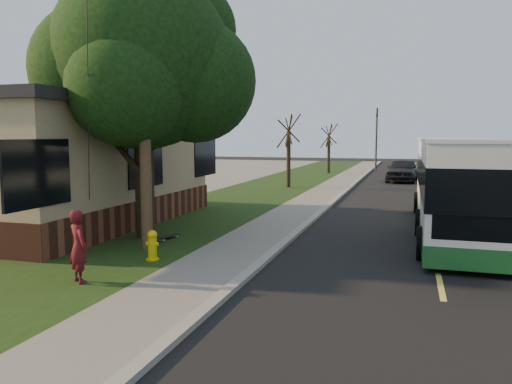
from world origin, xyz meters
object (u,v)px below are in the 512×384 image
fire_hydrant (152,245)px  traffic_signal (376,135)px  transit_bus (458,183)px  bare_tree_far (329,149)px  distant_car (402,170)px  dumpster (144,193)px  skateboard_main (168,237)px  leafy_tree (145,64)px  skateboarder (79,246)px  bare_tree_near (289,152)px  utility_pole (143,75)px

fire_hydrant → traffic_signal: traffic_signal is taller
traffic_signal → transit_bus: size_ratio=0.50×
bare_tree_far → distant_car: bare_tree_far is taller
fire_hydrant → dumpster: 9.84m
skateboard_main → bare_tree_far: bearing=89.2°
fire_hydrant → leafy_tree: leafy_tree is taller
leafy_tree → distant_car: leafy_tree is taller
traffic_signal → skateboarder: 36.37m
bare_tree_near → bare_tree_far: size_ratio=1.07×
bare_tree_far → leafy_tree: bearing=-92.5°
utility_pole → traffic_signal: size_ratio=1.65×
skateboard_main → dumpster: 7.41m
utility_pole → dumpster: bearing=120.3°
traffic_signal → dumpster: traffic_signal is taller
leafy_tree → distant_car: size_ratio=1.66×
transit_bus → leafy_tree: bearing=-158.1°
leafy_tree → transit_bus: leafy_tree is taller
dumpster → skateboarder: bearing=-66.7°
fire_hydrant → traffic_signal: (3.10, 34.00, 2.73)m
fire_hydrant → traffic_signal: size_ratio=0.13×
bare_tree_far → skateboarder: bare_tree_far is taller
skateboard_main → transit_bus: bearing=25.3°
leafy_tree → skateboard_main: bearing=-18.7°
traffic_signal → dumpster: bearing=-107.7°
bare_tree_far → distant_car: size_ratio=0.86×
bare_tree_far → traffic_signal: (3.50, 4.00, 1.16)m
transit_bus → skateboard_main: bearing=-154.7°
bare_tree_far → skateboard_main: (-0.40, -27.61, -1.87)m
utility_pole → transit_bus: (8.11, 5.27, -3.04)m
bare_tree_near → traffic_signal: size_ratio=0.78×
skateboarder → bare_tree_far: bearing=-58.7°
distant_car → skateboarder: bearing=-98.3°
fire_hydrant → dumpster: size_ratio=0.53×
fire_hydrant → traffic_signal: 34.25m
leafy_tree → distant_car: (7.04, 21.90, -4.37)m
traffic_signal → distant_car: traffic_signal is taller
fire_hydrant → skateboard_main: fire_hydrant is taller
leafy_tree → skateboarder: leafy_tree is taller
bare_tree_far → skateboard_main: 27.68m
bare_tree_far → distant_car: 8.10m
utility_pole → dumpster: size_ratio=6.46×
traffic_signal → skateboarder: (-3.62, -36.11, -2.34)m
leafy_tree → skateboarder: 6.53m
traffic_signal → skateboard_main: bearing=-97.0°
skateboarder → utility_pole: bearing=-55.1°
skateboarder → dumpster: bearing=-35.2°
bare_tree_near → distant_car: bare_tree_near is taller
leafy_tree → transit_bus: (8.98, 3.62, -3.58)m
traffic_signal → leafy_tree: bearing=-98.5°
fire_hydrant → distant_car: distant_car is taller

